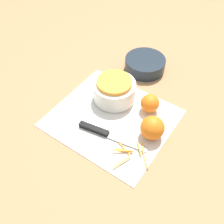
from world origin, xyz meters
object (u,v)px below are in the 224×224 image
(orange_left, at_px, (152,128))
(bowl_speckled, at_px, (114,90))
(knife, at_px, (101,132))
(orange_right, at_px, (150,103))
(bowl_dark, at_px, (145,64))

(orange_left, bearing_deg, bowl_speckled, 159.44)
(knife, height_order, orange_right, orange_right)
(bowl_dark, xyz_separation_m, orange_left, (0.20, -0.31, 0.02))
(orange_right, bearing_deg, orange_left, -57.04)
(knife, distance_m, orange_left, 0.18)
(bowl_speckled, bearing_deg, bowl_dark, 88.63)
(knife, bearing_deg, orange_left, 21.61)
(bowl_dark, relative_size, knife, 0.68)
(bowl_speckled, xyz_separation_m, orange_right, (0.14, 0.02, -0.01))
(knife, relative_size, orange_left, 3.08)
(bowl_dark, distance_m, orange_right, 0.25)
(knife, height_order, orange_left, orange_left)
(bowl_speckled, bearing_deg, knife, -70.99)
(bowl_speckled, xyz_separation_m, knife, (0.06, -0.17, -0.04))
(bowl_speckled, height_order, knife, bowl_speckled)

